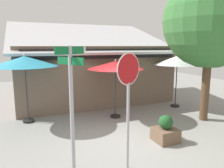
# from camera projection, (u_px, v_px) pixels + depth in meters

# --- Properties ---
(ground_plane) EXTENTS (28.00, 28.00, 0.10)m
(ground_plane) POSITION_uv_depth(u_px,v_px,m) (120.00, 137.00, 7.55)
(ground_plane) COLOR gray
(cafe_building) EXTENTS (8.58, 5.84, 4.52)m
(cafe_building) POSITION_uv_depth(u_px,v_px,m) (89.00, 71.00, 12.76)
(cafe_building) COLOR #705B4C
(cafe_building) RESTS_ON ground
(street_sign_post) EXTENTS (0.76, 0.70, 3.07)m
(street_sign_post) POSITION_uv_depth(u_px,v_px,m) (72.00, 102.00, 4.76)
(street_sign_post) COLOR #A8AAB2
(street_sign_post) RESTS_ON ground
(stop_sign) EXTENTS (0.72, 0.28, 2.91)m
(stop_sign) POSITION_uv_depth(u_px,v_px,m) (128.00, 90.00, 5.15)
(stop_sign) COLOR #A8AAB2
(stop_sign) RESTS_ON ground
(patio_umbrella_teal_left) EXTENTS (2.57, 2.57, 2.74)m
(patio_umbrella_teal_left) POSITION_uv_depth(u_px,v_px,m) (24.00, 62.00, 8.44)
(patio_umbrella_teal_left) COLOR black
(patio_umbrella_teal_left) RESTS_ON ground
(patio_umbrella_crimson_center) EXTENTS (2.37, 2.37, 2.51)m
(patio_umbrella_crimson_center) POSITION_uv_depth(u_px,v_px,m) (116.00, 65.00, 9.07)
(patio_umbrella_crimson_center) COLOR black
(patio_umbrella_crimson_center) RESTS_ON ground
(patio_umbrella_ivory_right) EXTENTS (2.29, 2.29, 2.65)m
(patio_umbrella_ivory_right) POSITION_uv_depth(u_px,v_px,m) (177.00, 61.00, 10.70)
(patio_umbrella_ivory_right) COLOR black
(patio_umbrella_ivory_right) RESTS_ON ground
(shade_tree) EXTENTS (3.95, 3.69, 5.87)m
(shade_tree) POSITION_uv_depth(u_px,v_px,m) (215.00, 23.00, 8.45)
(shade_tree) COLOR brown
(shade_tree) RESTS_ON ground
(sidewalk_planter) EXTENTS (0.71, 0.71, 0.88)m
(sidewalk_planter) POSITION_uv_depth(u_px,v_px,m) (165.00, 131.00, 7.02)
(sidewalk_planter) COLOR brown
(sidewalk_planter) RESTS_ON ground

